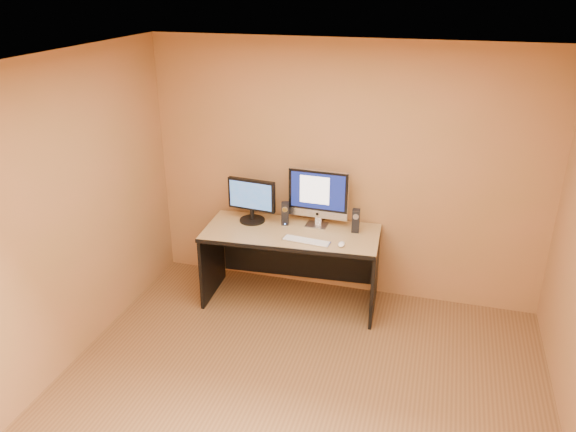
% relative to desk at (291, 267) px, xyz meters
% --- Properties ---
extents(floor, '(4.00, 4.00, 0.00)m').
position_rel_desk_xyz_m(floor, '(0.43, -1.56, -0.40)').
color(floor, brown).
rests_on(floor, ground).
extents(walls, '(4.00, 4.00, 2.60)m').
position_rel_desk_xyz_m(walls, '(0.43, -1.56, 0.90)').
color(walls, '#A66A43').
rests_on(walls, ground).
extents(ceiling, '(4.00, 4.00, 0.00)m').
position_rel_desk_xyz_m(ceiling, '(0.43, -1.56, 2.20)').
color(ceiling, white).
rests_on(ceiling, walls).
extents(desk, '(1.76, 0.86, 0.79)m').
position_rel_desk_xyz_m(desk, '(0.00, 0.00, 0.00)').
color(desk, tan).
rests_on(desk, ground).
extents(imac, '(0.62, 0.25, 0.59)m').
position_rel_desk_xyz_m(imac, '(0.21, 0.22, 0.69)').
color(imac, '#B3B4B8').
rests_on(imac, desk).
extents(second_monitor, '(0.54, 0.31, 0.45)m').
position_rel_desk_xyz_m(second_monitor, '(-0.45, 0.14, 0.62)').
color(second_monitor, black).
rests_on(second_monitor, desk).
extents(speaker_left, '(0.09, 0.09, 0.24)m').
position_rel_desk_xyz_m(speaker_left, '(-0.11, 0.16, 0.52)').
color(speaker_left, black).
rests_on(speaker_left, desk).
extents(speaker_right, '(0.08, 0.08, 0.24)m').
position_rel_desk_xyz_m(speaker_right, '(0.61, 0.17, 0.52)').
color(speaker_right, black).
rests_on(speaker_right, desk).
extents(keyboard, '(0.47, 0.17, 0.02)m').
position_rel_desk_xyz_m(keyboard, '(0.20, -0.18, 0.41)').
color(keyboard, silver).
rests_on(keyboard, desk).
extents(mouse, '(0.06, 0.11, 0.04)m').
position_rel_desk_xyz_m(mouse, '(0.54, -0.18, 0.42)').
color(mouse, white).
rests_on(mouse, desk).
extents(cable_a, '(0.09, 0.22, 0.01)m').
position_rel_desk_xyz_m(cable_a, '(0.26, 0.27, 0.40)').
color(cable_a, black).
rests_on(cable_a, desk).
extents(cable_b, '(0.09, 0.18, 0.01)m').
position_rel_desk_xyz_m(cable_b, '(0.21, 0.30, 0.40)').
color(cable_b, black).
rests_on(cable_b, desk).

